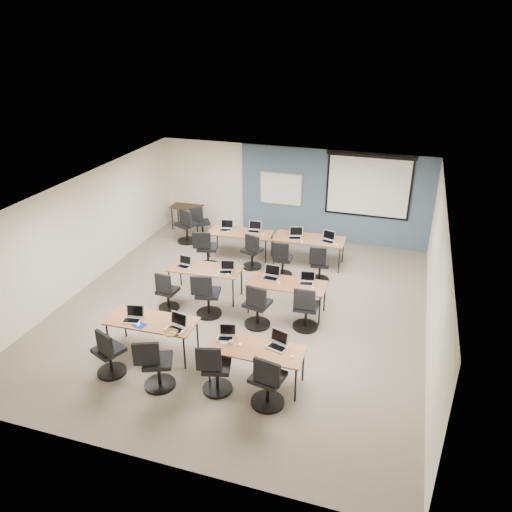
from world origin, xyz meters
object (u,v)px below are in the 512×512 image
(laptop_5, at_px, (226,269))
(laptop_1, at_px, (177,325))
(laptop_2, at_px, (226,335))
(laptop_3, at_px, (278,343))
(task_chair_3, at_px, (267,385))
(laptop_9, at_px, (254,229))
(task_chair_7, at_px, (306,311))
(training_table_front_right, at_px, (256,351))
(task_chair_8, at_px, (206,252))
(laptop_11, at_px, (328,239))
(laptop_6, at_px, (271,275))
(task_chair_10, at_px, (282,262))
(laptop_7, at_px, (307,281))
(training_table_front_left, at_px, (151,322))
(training_table_back_right, at_px, (309,240))
(laptop_10, at_px, (295,235))
(laptop_8, at_px, (226,228))
(task_chair_2, at_px, (215,372))
(projector_screen, at_px, (369,182))
(laptop_0, at_px, (133,317))
(training_table_back_left, at_px, (240,234))
(task_chair_1, at_px, (156,367))
(utility_table, at_px, (187,209))
(task_chair_6, at_px, (257,309))
(task_chair_0, at_px, (109,356))
(spare_chair_a, at_px, (201,225))
(task_chair_11, at_px, (319,267))
(task_chair_4, at_px, (167,294))
(task_chair_9, at_px, (252,254))
(spare_chair_b, at_px, (187,229))
(training_table_mid_left, at_px, (205,270))
(task_chair_5, at_px, (207,298))

(laptop_5, bearing_deg, laptop_1, -106.39)
(laptop_2, bearing_deg, laptop_3, -11.23)
(task_chair_3, height_order, laptop_9, task_chair_3)
(task_chair_7, bearing_deg, training_table_front_right, -105.38)
(task_chair_8, height_order, laptop_11, task_chair_8)
(laptop_6, height_order, task_chair_10, laptop_6)
(laptop_7, bearing_deg, training_table_front_left, -147.52)
(training_table_back_right, bearing_deg, task_chair_3, -86.39)
(laptop_10, bearing_deg, laptop_8, 164.36)
(task_chair_2, bearing_deg, projector_screen, 61.73)
(training_table_back_right, bearing_deg, laptop_0, -117.64)
(training_table_back_left, bearing_deg, task_chair_1, -89.33)
(laptop_0, height_order, laptop_5, laptop_0)
(task_chair_8, relative_size, utility_table, 1.10)
(task_chair_3, height_order, task_chair_8, task_chair_3)
(training_table_front_left, bearing_deg, task_chair_8, 95.18)
(training_table_back_right, height_order, task_chair_6, task_chair_6)
(training_table_back_left, height_order, task_chair_7, task_chair_7)
(task_chair_0, distance_m, task_chair_1, 0.98)
(projector_screen, relative_size, task_chair_3, 2.28)
(laptop_2, distance_m, laptop_8, 5.14)
(laptop_8, bearing_deg, spare_chair_a, 131.79)
(laptop_11, distance_m, task_chair_11, 0.98)
(laptop_1, distance_m, task_chair_4, 1.97)
(laptop_3, bearing_deg, spare_chair_a, 142.07)
(projector_screen, distance_m, task_chair_2, 7.54)
(laptop_5, bearing_deg, training_table_back_left, 86.68)
(training_table_back_right, relative_size, task_chair_2, 1.84)
(laptop_5, height_order, task_chair_8, task_chair_8)
(training_table_front_right, distance_m, task_chair_3, 0.69)
(training_table_front_left, bearing_deg, task_chair_6, 39.81)
(laptop_1, bearing_deg, task_chair_7, 53.36)
(task_chair_9, distance_m, spare_chair_b, 2.55)
(task_chair_7, height_order, utility_table, task_chair_7)
(training_table_front_left, distance_m, laptop_7, 3.46)
(training_table_mid_left, bearing_deg, task_chair_11, 28.83)
(spare_chair_b, bearing_deg, laptop_11, 18.50)
(laptop_2, distance_m, task_chair_9, 4.28)
(training_table_mid_left, height_order, task_chair_7, task_chair_7)
(task_chair_0, distance_m, task_chair_9, 5.07)
(laptop_8, relative_size, spare_chair_a, 0.36)
(projector_screen, relative_size, task_chair_11, 2.44)
(training_table_back_right, bearing_deg, laptop_2, -97.05)
(task_chair_4, xyz_separation_m, laptop_5, (1.12, 0.82, 0.40))
(utility_table, bearing_deg, task_chair_5, -62.77)
(laptop_5, relative_size, laptop_7, 1.00)
(task_chair_10, bearing_deg, laptop_0, -119.40)
(task_chair_6, xyz_separation_m, task_chair_11, (0.85, 2.40, -0.03))
(task_chair_2, distance_m, task_chair_6, 2.19)
(projector_screen, relative_size, laptop_5, 7.45)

